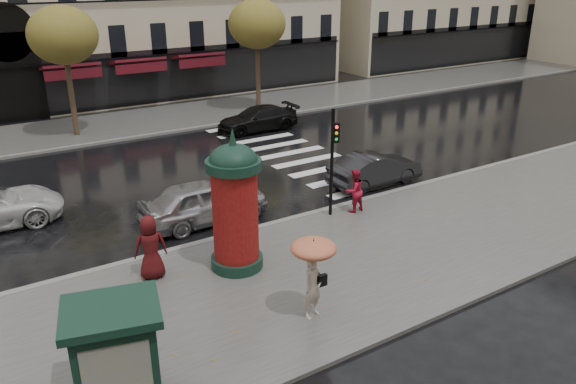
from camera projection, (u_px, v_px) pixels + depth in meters
ground at (295, 271)px, 16.47m from camera, size 160.00×160.00×0.00m
near_sidewalk at (305, 276)px, 16.06m from camera, size 90.00×7.00×0.12m
far_sidewalk at (110, 126)px, 31.34m from camera, size 90.00×6.00×0.12m
near_kerb at (247, 231)px, 18.80m from camera, size 90.00×0.25×0.14m
far_kerb at (126, 139)px, 28.99m from camera, size 90.00×0.25×0.14m
zebra_crossing at (291, 153)px, 26.98m from camera, size 3.60×11.75×0.01m
tree_far_left at (63, 36)px, 27.67m from camera, size 3.40×3.40×6.64m
tree_far_right at (257, 25)px, 33.14m from camera, size 3.40×3.40×6.64m
woman_umbrella at (313, 265)px, 13.61m from camera, size 1.13×1.13×2.17m
woman_red at (354, 191)px, 19.94m from camera, size 0.80×0.64×1.58m
man_burgundy at (150, 247)px, 15.58m from camera, size 1.02×0.77×1.87m
morris_column at (235, 203)px, 15.75m from camera, size 1.56×1.56×4.20m
traffic_light at (333, 153)px, 19.04m from camera, size 0.27×0.37×3.83m
newsstand at (116, 354)px, 10.94m from camera, size 2.16×1.95×2.21m
car_silver at (204, 201)px, 19.39m from camera, size 4.56×1.93×1.54m
car_darkgrey at (375, 169)px, 22.80m from camera, size 4.08×1.48×1.34m
car_black at (258, 119)px, 30.48m from camera, size 4.56×1.99×1.30m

